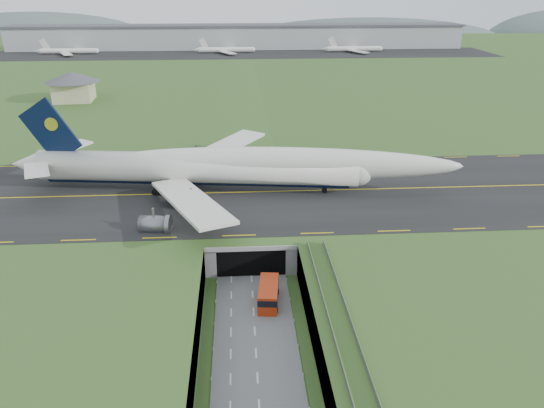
{
  "coord_description": "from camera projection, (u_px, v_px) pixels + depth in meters",
  "views": [
    {
      "loc": [
        -1.73,
        -72.73,
        47.7
      ],
      "look_at": [
        4.41,
        20.0,
        8.7
      ],
      "focal_mm": 35.0,
      "sensor_mm": 36.0,
      "label": 1
    }
  ],
  "objects": [
    {
      "name": "shuttle_tram",
      "position": [
        269.0,
        294.0,
        84.49
      ],
      "size": [
        3.91,
        8.35,
        3.28
      ],
      "rotation": [
        0.0,
        0.0,
        -0.11
      ],
      "color": "red",
      "rests_on": "ground"
    },
    {
      "name": "trench_road",
      "position": [
        255.0,
        330.0,
        78.54
      ],
      "size": [
        12.0,
        75.0,
        0.2
      ],
      "primitive_type": "cube",
      "color": "slate",
      "rests_on": "ground"
    },
    {
      "name": "guideway",
      "position": [
        345.0,
        348.0,
        66.51
      ],
      "size": [
        3.0,
        53.0,
        7.05
      ],
      "color": "#A8A8A3",
      "rests_on": "ground"
    },
    {
      "name": "taxiway",
      "position": [
        248.0,
        192.0,
        113.49
      ],
      "size": [
        800.0,
        44.0,
        0.18
      ],
      "primitive_type": "cube",
      "color": "black",
      "rests_on": "airfield_deck"
    },
    {
      "name": "distant_hills",
      "position": [
        308.0,
        43.0,
        486.58
      ],
      "size": [
        700.0,
        91.0,
        60.0
      ],
      "color": "slate",
      "rests_on": "ground"
    },
    {
      "name": "cargo_terminal",
      "position": [
        238.0,
        36.0,
        355.55
      ],
      "size": [
        320.0,
        67.0,
        15.6
      ],
      "color": "#B2B2B2",
      "rests_on": "ground"
    },
    {
      "name": "jumbo_jet",
      "position": [
        228.0,
        167.0,
        112.25
      ],
      "size": [
        96.32,
        61.26,
        20.43
      ],
      "rotation": [
        0.0,
        0.0,
        -0.13
      ],
      "color": "white",
      "rests_on": "ground"
    },
    {
      "name": "tunnel_portal",
      "position": [
        250.0,
        238.0,
        99.57
      ],
      "size": [
        17.0,
        22.3,
        6.0
      ],
      "color": "gray",
      "rests_on": "ground"
    },
    {
      "name": "airfield_deck",
      "position": [
        253.0,
        286.0,
        84.32
      ],
      "size": [
        800.0,
        800.0,
        6.0
      ],
      "primitive_type": "cube",
      "color": "gray",
      "rests_on": "ground"
    },
    {
      "name": "service_building",
      "position": [
        73.0,
        84.0,
        198.72
      ],
      "size": [
        21.34,
        21.34,
        10.87
      ],
      "rotation": [
        0.0,
        0.0,
        0.07
      ],
      "color": "#C7BE90",
      "rests_on": "ground"
    },
    {
      "name": "ground",
      "position": [
        253.0,
        302.0,
        85.48
      ],
      "size": [
        900.0,
        900.0,
        0.0
      ],
      "primitive_type": "plane",
      "color": "#3A5220",
      "rests_on": "ground"
    }
  ]
}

